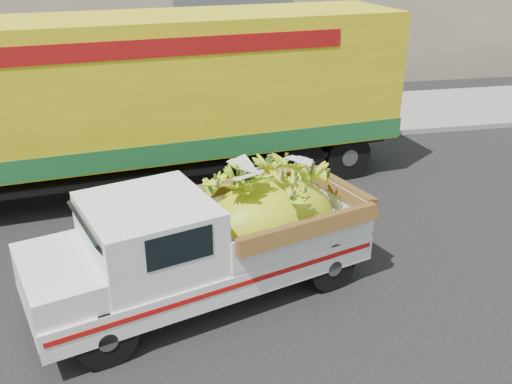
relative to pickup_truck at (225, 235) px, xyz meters
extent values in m
plane|color=black|center=(-0.82, -0.86, -0.99)|extent=(100.00, 100.00, 0.00)
cube|color=gray|center=(-0.82, 6.89, -0.91)|extent=(60.00, 0.25, 0.15)
cube|color=gray|center=(-0.82, 8.99, -0.92)|extent=(60.00, 4.00, 0.14)
cylinder|color=black|center=(-1.85, -1.45, -0.56)|extent=(0.88, 0.49, 0.85)
cylinder|color=black|center=(-2.35, 0.10, -0.56)|extent=(0.88, 0.49, 0.85)
cylinder|color=black|center=(1.66, -0.32, -0.56)|extent=(0.88, 0.49, 0.85)
cylinder|color=black|center=(1.16, 1.23, -0.56)|extent=(0.88, 0.49, 0.85)
cube|color=silver|center=(-0.40, -0.13, -0.37)|extent=(5.57, 3.41, 0.43)
cube|color=#A50F0C|center=(-0.11, -1.03, -0.30)|extent=(4.89, 1.58, 0.08)
cube|color=silver|center=(-2.85, -0.92, -0.49)|extent=(0.68, 1.80, 0.16)
cube|color=silver|center=(-2.44, -0.79, 0.05)|extent=(1.45, 1.99, 0.40)
cube|color=silver|center=(-1.17, -0.38, 0.35)|extent=(2.20, 2.26, 1.00)
cube|color=black|center=(-0.78, -1.21, 0.54)|extent=(0.91, 0.30, 0.47)
cube|color=silver|center=(0.88, 0.28, 0.13)|extent=(3.02, 2.59, 0.57)
ellipsoid|color=yellow|center=(0.77, 0.25, 0.01)|extent=(2.67, 2.15, 1.43)
cylinder|color=black|center=(3.53, 4.08, -0.44)|extent=(1.13, 0.46, 1.10)
cylinder|color=black|center=(3.26, 6.06, -0.44)|extent=(1.13, 0.46, 1.10)
cylinder|color=black|center=(2.34, 3.92, -0.44)|extent=(1.13, 0.46, 1.10)
cylinder|color=black|center=(2.08, 5.90, -0.44)|extent=(1.13, 0.46, 1.10)
cube|color=black|center=(-1.26, 4.44, -0.21)|extent=(12.03, 2.59, 0.36)
cube|color=gold|center=(-1.26, 4.44, 1.39)|extent=(11.99, 4.04, 2.84)
cube|color=#185627|center=(-1.26, 4.44, 0.22)|extent=(12.05, 4.07, 0.45)
cube|color=maroon|center=(-1.09, 3.19, 2.36)|extent=(8.33, 1.14, 0.35)
camera|label=1|loc=(-1.13, -7.82, 4.29)|focal=40.00mm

